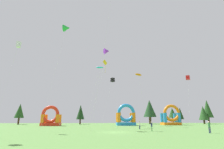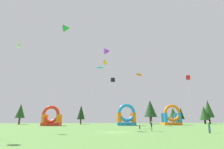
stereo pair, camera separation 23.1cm
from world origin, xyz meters
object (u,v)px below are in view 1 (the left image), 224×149
(kite_purple_delta, at_px, (107,51))
(kite_cyan_parafoil, at_px, (100,68))
(inflatable_orange_dome, at_px, (51,119))
(person_near_camera, at_px, (152,125))
(kite_red_box, at_px, (188,78))
(kite_black_box, at_px, (113,80))
(kite_green_delta, at_px, (67,28))
(person_midfield, at_px, (140,124))
(kite_yellow_diamond, at_px, (105,63))
(kite_white_box, at_px, (19,45))
(inflatable_blue_arch, at_px, (126,118))
(person_far_side, at_px, (209,126))
(kite_orange_parafoil, at_px, (138,75))
(inflatable_yellow_castle, at_px, (171,117))

(kite_purple_delta, xyz_separation_m, kite_cyan_parafoil, (-2.52, -18.94, -12.10))
(inflatable_orange_dome, bearing_deg, person_near_camera, -46.77)
(kite_red_box, xyz_separation_m, inflatable_orange_dome, (-36.13, 17.92, -9.56))
(kite_black_box, distance_m, inflatable_orange_dome, 23.58)
(kite_green_delta, distance_m, person_midfield, 29.12)
(kite_yellow_diamond, height_order, kite_white_box, kite_white_box)
(person_midfield, relative_size, inflatable_blue_arch, 0.24)
(kite_purple_delta, distance_m, person_far_side, 47.38)
(person_midfield, relative_size, person_near_camera, 0.97)
(kite_yellow_diamond, bearing_deg, kite_orange_parafoil, 53.14)
(inflatable_yellow_castle, bearing_deg, inflatable_blue_arch, -171.05)
(person_far_side, relative_size, inflatable_yellow_castle, 0.26)
(kite_orange_parafoil, xyz_separation_m, person_midfield, (-2.90, -12.23, -13.88))
(kite_orange_parafoil, height_order, person_far_side, kite_orange_parafoil)
(kite_yellow_diamond, xyz_separation_m, person_midfield, (7.38, 1.48, -12.94))
(person_far_side, distance_m, inflatable_blue_arch, 32.60)
(inflatable_blue_arch, bearing_deg, kite_green_delta, -134.26)
(inflatable_orange_dome, bearing_deg, kite_black_box, -28.43)
(person_far_side, bearing_deg, kite_orange_parafoil, -20.61)
(kite_black_box, relative_size, inflatable_orange_dome, 2.15)
(kite_orange_parafoil, bearing_deg, inflatable_orange_dome, 164.20)
(kite_orange_parafoil, relative_size, kite_green_delta, 0.61)
(kite_cyan_parafoil, height_order, inflatable_orange_dome, kite_cyan_parafoil)
(kite_yellow_diamond, distance_m, kite_black_box, 11.46)
(kite_yellow_diamond, bearing_deg, person_far_side, -30.53)
(kite_purple_delta, xyz_separation_m, person_near_camera, (6.86, -31.97, -26.36))
(inflatable_orange_dome, bearing_deg, inflatable_blue_arch, 2.17)
(kite_white_box, distance_m, person_near_camera, 29.34)
(kite_purple_delta, relative_size, kite_red_box, 2.35)
(kite_yellow_diamond, height_order, kite_black_box, kite_yellow_diamond)
(person_midfield, bearing_deg, kite_black_box, 92.27)
(kite_black_box, bearing_deg, kite_cyan_parafoil, -141.85)
(kite_yellow_diamond, xyz_separation_m, kite_green_delta, (-9.71, 4.45, 10.44))
(kite_cyan_parafoil, relative_size, person_far_side, 8.70)
(kite_purple_delta, bearing_deg, inflatable_yellow_castle, -6.67)
(kite_red_box, relative_size, kite_orange_parafoil, 0.79)
(inflatable_blue_arch, bearing_deg, person_midfield, -90.29)
(kite_purple_delta, distance_m, person_midfield, 37.38)
(kite_green_delta, bearing_deg, person_far_side, -28.35)
(kite_cyan_parafoil, height_order, inflatable_yellow_castle, kite_cyan_parafoil)
(kite_purple_delta, height_order, kite_green_delta, kite_purple_delta)
(kite_white_box, relative_size, kite_black_box, 1.27)
(kite_white_box, xyz_separation_m, inflatable_yellow_castle, (40.58, 28.35, -13.57))
(kite_purple_delta, xyz_separation_m, kite_green_delta, (-11.02, -22.80, -3.01))
(person_far_side, height_order, inflatable_orange_dome, inflatable_orange_dome)
(kite_orange_parafoil, distance_m, person_midfield, 18.72)
(kite_orange_parafoil, relative_size, inflatable_orange_dome, 2.51)
(person_midfield, bearing_deg, kite_cyan_parafoil, 116.48)
(kite_black_box, height_order, person_midfield, kite_black_box)
(kite_red_box, xyz_separation_m, person_near_camera, (-11.76, -8.01, -10.69))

